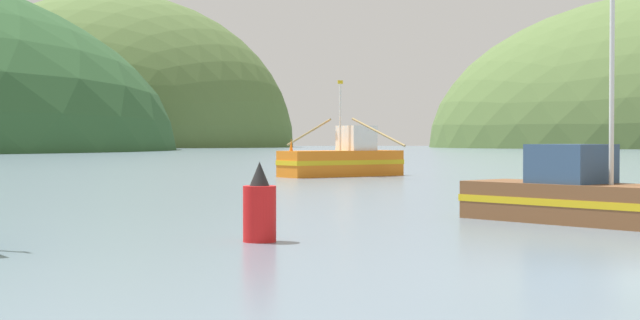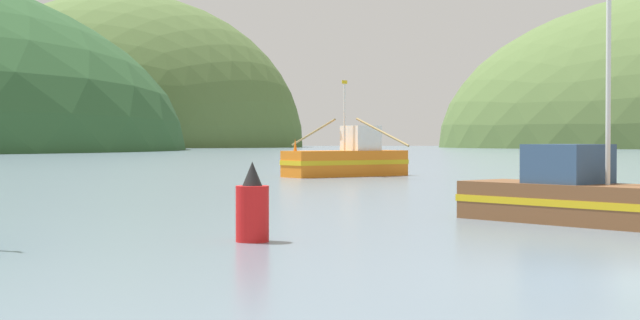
# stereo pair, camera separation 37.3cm
# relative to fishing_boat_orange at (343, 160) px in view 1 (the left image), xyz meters

# --- Properties ---
(hill_far_right) EXTENTS (100.94, 80.75, 84.91)m
(hill_far_right) POSITION_rel_fishing_boat_orange_xyz_m (-30.01, 216.99, -0.95)
(hill_far_right) COLOR #516B38
(hill_far_right) RESTS_ON ground
(fishing_boat_orange) EXTENTS (7.70, 10.09, 5.49)m
(fishing_boat_orange) POSITION_rel_fishing_boat_orange_xyz_m (0.00, 0.00, 0.00)
(fishing_boat_orange) COLOR orange
(fishing_boat_orange) RESTS_ON ground
(fishing_boat_brown) EXTENTS (5.91, 7.44, 7.00)m
(fishing_boat_brown) POSITION_rel_fishing_boat_orange_xyz_m (1.30, -31.77, -0.29)
(fishing_boat_brown) COLOR brown
(fishing_boat_brown) RESTS_ON ground
(channel_buoy) EXTENTS (0.69, 0.69, 1.65)m
(channel_buoy) POSITION_rel_fishing_boat_orange_xyz_m (-7.33, -34.64, -0.26)
(channel_buoy) COLOR red
(channel_buoy) RESTS_ON ground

